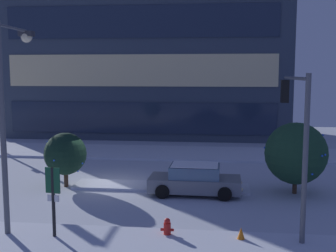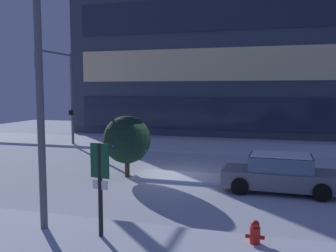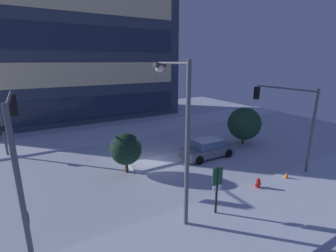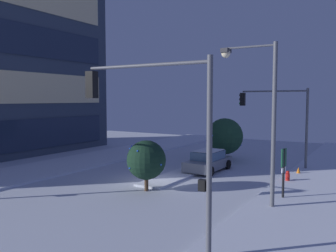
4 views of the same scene
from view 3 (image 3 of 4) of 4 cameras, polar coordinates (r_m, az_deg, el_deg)
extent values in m
plane|color=silver|center=(18.80, -5.14, -8.81)|extent=(52.00, 52.00, 0.00)
cube|color=silver|center=(12.39, 14.71, -22.94)|extent=(52.00, 5.20, 0.14)
cube|color=silver|center=(26.69, -13.49, -1.71)|extent=(52.00, 5.20, 0.14)
cube|color=silver|center=(19.95, 3.44, -7.11)|extent=(9.00, 1.80, 0.14)
cube|color=#384251|center=(36.35, -21.57, 24.57)|extent=(25.61, 10.35, 28.34)
cube|color=#232D42|center=(31.15, -17.80, 4.08)|extent=(23.05, 0.10, 2.70)
cube|color=#F9E09E|center=(30.69, -18.42, 11.51)|extent=(23.05, 0.10, 2.70)
cube|color=#232D42|center=(30.75, -19.08, 19.04)|extent=(23.05, 0.10, 2.70)
cube|color=slate|center=(20.06, 9.28, -5.75)|extent=(4.46, 1.91, 0.66)
cube|color=slate|center=(19.85, 9.36, -4.10)|extent=(2.42, 1.68, 0.60)
cube|color=white|center=(19.75, 9.40, -3.18)|extent=(2.24, 1.56, 0.04)
sphere|color=#F9E5B2|center=(21.88, 12.88, -4.24)|extent=(0.16, 0.16, 0.16)
sphere|color=#F9E5B2|center=(21.05, 15.11, -5.17)|extent=(0.16, 0.16, 0.16)
cylinder|color=black|center=(21.66, 10.82, -4.80)|extent=(0.67, 0.24, 0.66)
cylinder|color=black|center=(20.41, 14.07, -6.25)|extent=(0.67, 0.24, 0.66)
cylinder|color=black|center=(20.00, 4.35, -6.26)|extent=(0.67, 0.24, 0.66)
cylinder|color=black|center=(18.64, 7.43, -8.00)|extent=(0.67, 0.24, 0.66)
cylinder|color=#565960|center=(9.51, -31.21, -14.80)|extent=(0.18, 0.18, 6.43)
cylinder|color=#565960|center=(10.93, -33.42, 5.38)|extent=(0.12, 4.82, 0.12)
cube|color=black|center=(13.39, -32.71, 4.23)|extent=(0.32, 0.36, 1.00)
sphere|color=black|center=(13.54, -32.88, 5.68)|extent=(0.20, 0.20, 0.20)
sphere|color=black|center=(13.58, -32.69, 4.35)|extent=(0.20, 0.20, 0.20)
sphere|color=green|center=(13.63, -32.50, 3.03)|extent=(0.20, 0.20, 0.20)
cube|color=black|center=(10.10, -30.55, -18.28)|extent=(0.20, 0.24, 0.36)
cylinder|color=#565960|center=(18.79, 30.79, -1.44)|extent=(0.18, 0.18, 5.89)
cylinder|color=#565960|center=(19.52, 25.76, 7.99)|extent=(0.12, 4.78, 0.12)
cube|color=black|center=(21.00, 20.18, 7.31)|extent=(0.32, 0.36, 1.00)
sphere|color=black|center=(21.08, 19.87, 8.24)|extent=(0.20, 0.20, 0.20)
sphere|color=black|center=(21.12, 19.79, 7.38)|extent=(0.20, 0.20, 0.20)
sphere|color=green|center=(21.16, 19.71, 6.53)|extent=(0.20, 0.20, 0.20)
cylinder|color=#565960|center=(23.23, -34.69, 1.70)|extent=(0.18, 0.18, 6.59)
cube|color=black|center=(23.20, -34.39, -0.55)|extent=(0.20, 0.24, 0.36)
cylinder|color=#565960|center=(10.62, 4.56, -5.77)|extent=(0.20, 0.20, 7.67)
cylinder|color=#565960|center=(10.88, 1.18, 14.64)|extent=(0.16, 2.34, 0.10)
cube|color=#333338|center=(11.88, -2.02, 14.19)|extent=(0.56, 0.36, 0.20)
sphere|color=#F9E5B2|center=(11.88, -2.02, 13.56)|extent=(0.44, 0.44, 0.44)
cylinder|color=red|center=(16.14, 20.43, -12.93)|extent=(0.26, 0.26, 0.56)
sphere|color=red|center=(15.98, 20.54, -11.82)|extent=(0.22, 0.22, 0.22)
cylinder|color=red|center=(16.00, 20.02, -13.03)|extent=(0.12, 0.10, 0.10)
cylinder|color=red|center=(16.26, 20.85, -12.65)|extent=(0.12, 0.10, 0.10)
cylinder|color=black|center=(12.68, 11.38, -15.01)|extent=(0.12, 0.12, 2.62)
cube|color=#144C2D|center=(12.27, 11.59, -11.54)|extent=(0.55, 0.15, 0.91)
cube|color=white|center=(12.57, 11.43, -14.13)|extent=(0.44, 0.12, 0.24)
cylinder|color=#473323|center=(17.46, -9.71, -9.47)|extent=(0.22, 0.22, 0.81)
sphere|color=black|center=(16.96, -9.91, -5.37)|extent=(2.18, 2.18, 2.18)
sphere|color=blue|center=(17.20, -12.57, -2.93)|extent=(0.10, 0.10, 0.10)
sphere|color=blue|center=(16.42, -12.88, -3.93)|extent=(0.10, 0.10, 0.10)
sphere|color=blue|center=(17.50, -7.79, -7.77)|extent=(0.10, 0.10, 0.10)
sphere|color=blue|center=(16.00, -9.13, -7.11)|extent=(0.10, 0.10, 0.10)
sphere|color=blue|center=(17.19, -12.14, -2.52)|extent=(0.10, 0.10, 0.10)
sphere|color=blue|center=(17.19, -13.36, -6.53)|extent=(0.10, 0.10, 0.10)
sphere|color=blue|center=(17.23, -6.47, -6.42)|extent=(0.10, 0.10, 0.10)
cylinder|color=#473323|center=(23.83, 17.21, -3.28)|extent=(0.22, 0.22, 0.72)
sphere|color=#1E4228|center=(23.39, 17.53, 0.55)|extent=(3.02, 3.02, 3.02)
sphere|color=blue|center=(23.95, 19.94, 2.99)|extent=(0.10, 0.10, 0.10)
sphere|color=blue|center=(23.56, 21.22, 0.69)|extent=(0.10, 0.10, 0.10)
sphere|color=blue|center=(24.31, 15.13, -1.10)|extent=(0.10, 0.10, 0.10)
sphere|color=blue|center=(23.22, 20.50, -1.69)|extent=(0.10, 0.10, 0.10)
sphere|color=blue|center=(22.63, 14.24, 0.74)|extent=(0.10, 0.10, 0.10)
sphere|color=blue|center=(23.34, 21.26, 0.50)|extent=(0.10, 0.10, 0.10)
cone|color=orange|center=(18.03, 26.11, -10.54)|extent=(0.36, 0.36, 0.55)
camera|label=1|loc=(14.56, 82.09, -4.85)|focal=45.58mm
camera|label=2|loc=(12.38, 59.11, -9.48)|focal=39.39mm
camera|label=4|loc=(11.43, -96.18, -14.87)|focal=37.69mm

